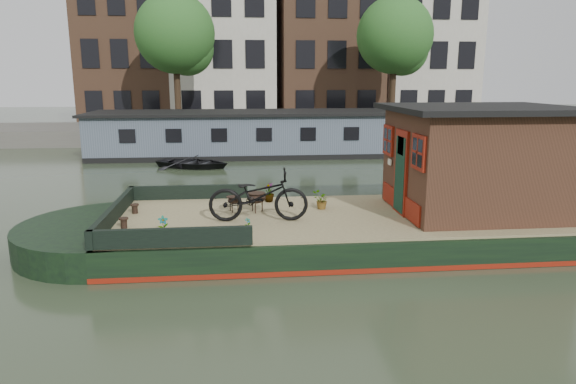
{
  "coord_description": "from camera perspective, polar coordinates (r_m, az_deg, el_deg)",
  "views": [
    {
      "loc": [
        -3.27,
        -11.05,
        3.67
      ],
      "look_at": [
        -2.09,
        0.5,
        1.09
      ],
      "focal_mm": 32.0,
      "sensor_mm": 36.0,
      "label": 1
    }
  ],
  "objects": [
    {
      "name": "tree_left",
      "position": [
        30.36,
        -12.14,
        16.45
      ],
      "size": [
        4.4,
        4.4,
        7.4
      ],
      "color": "#332316",
      "rests_on": "quay"
    },
    {
      "name": "bicycle",
      "position": [
        11.01,
        -3.31,
        -0.4
      ],
      "size": [
        2.17,
        0.85,
        1.12
      ],
      "primitive_type": "imported",
      "rotation": [
        0.0,
        0.0,
        1.52
      ],
      "color": "black",
      "rests_on": "houseboat_deck"
    },
    {
      "name": "brazier_rear",
      "position": [
        11.92,
        -6.09,
        -1.33
      ],
      "size": [
        0.34,
        0.34,
        0.36
      ],
      "primitive_type": null,
      "rotation": [
        0.0,
        0.0,
        -0.03
      ],
      "color": "black",
      "rests_on": "houseboat_deck"
    },
    {
      "name": "potted_plant_d",
      "position": [
        12.8,
        -2.14,
        -0.03
      ],
      "size": [
        0.33,
        0.33,
        0.48
      ],
      "primitive_type": "imported",
      "rotation": [
        0.0,
        0.0,
        4.99
      ],
      "color": "maroon",
      "rests_on": "houseboat_deck"
    },
    {
      "name": "potted_plant_e",
      "position": [
        10.45,
        -4.49,
        -3.56
      ],
      "size": [
        0.16,
        0.16,
        0.26
      ],
      "primitive_type": "imported",
      "rotation": [
        0.0,
        0.0,
        0.71
      ],
      "color": "maroon",
      "rests_on": "houseboat_deck"
    },
    {
      "name": "potted_plant_a",
      "position": [
        10.37,
        -13.69,
        -3.64
      ],
      "size": [
        0.23,
        0.19,
        0.39
      ],
      "primitive_type": "imported",
      "rotation": [
        0.0,
        0.0,
        0.29
      ],
      "color": "brown",
      "rests_on": "houseboat_deck"
    },
    {
      "name": "cabin",
      "position": [
        12.45,
        20.27,
        3.48
      ],
      "size": [
        4.0,
        3.5,
        2.42
      ],
      "color": "black",
      "rests_on": "houseboat_deck"
    },
    {
      "name": "tree_right",
      "position": [
        31.64,
        11.99,
        16.29
      ],
      "size": [
        4.4,
        4.4,
        7.4
      ],
      "color": "#332316",
      "rests_on": "quay"
    },
    {
      "name": "dinghy",
      "position": [
        21.94,
        -10.48,
        3.54
      ],
      "size": [
        3.72,
        3.24,
        0.64
      ],
      "primitive_type": "imported",
      "rotation": [
        0.0,
        0.0,
        1.18
      ],
      "color": "black",
      "rests_on": "ground"
    },
    {
      "name": "bollard_port",
      "position": [
        12.22,
        -16.66,
        -1.79
      ],
      "size": [
        0.19,
        0.19,
        0.22
      ],
      "primitive_type": "cylinder",
      "color": "black",
      "rests_on": "houseboat_deck"
    },
    {
      "name": "brazier_front",
      "position": [
        11.83,
        -3.51,
        -1.14
      ],
      "size": [
        0.54,
        0.54,
        0.46
      ],
      "primitive_type": null,
      "rotation": [
        0.0,
        0.0,
        -0.34
      ],
      "color": "black",
      "rests_on": "houseboat_deck"
    },
    {
      "name": "bow_bulwark",
      "position": [
        11.55,
        -14.61,
        -2.14
      ],
      "size": [
        3.0,
        4.0,
        0.35
      ],
      "color": "black",
      "rests_on": "houseboat_deck"
    },
    {
      "name": "quay",
      "position": [
        31.88,
        0.1,
        6.72
      ],
      "size": [
        60.0,
        6.0,
        0.9
      ],
      "primitive_type": "cube",
      "color": "#47443F",
      "rests_on": "ground"
    },
    {
      "name": "houseboat_deck",
      "position": [
        11.92,
        10.31,
        -2.48
      ],
      "size": [
        11.8,
        3.8,
        0.05
      ],
      "primitive_type": "cube",
      "color": "#978B5D",
      "rests_on": "houseboat_hull"
    },
    {
      "name": "townhouse_row",
      "position": [
        38.93,
        -0.78,
        18.75
      ],
      "size": [
        27.25,
        8.0,
        16.5
      ],
      "color": "brown",
      "rests_on": "ground"
    },
    {
      "name": "potted_plant_c",
      "position": [
        12.09,
        3.71,
        -0.92
      ],
      "size": [
        0.49,
        0.47,
        0.43
      ],
      "primitive_type": "imported",
      "rotation": [
        0.0,
        0.0,
        3.6
      ],
      "color": "maroon",
      "rests_on": "houseboat_deck"
    },
    {
      "name": "ground",
      "position": [
        12.09,
        10.19,
        -5.34
      ],
      "size": [
        120.0,
        120.0,
        0.0
      ],
      "primitive_type": "plane",
      "color": "#293622",
      "rests_on": "ground"
    },
    {
      "name": "far_houseboat",
      "position": [
        25.41,
        1.62,
        6.42
      ],
      "size": [
        20.4,
        4.4,
        2.11
      ],
      "color": "#4C5666",
      "rests_on": "ground"
    },
    {
      "name": "houseboat_hull",
      "position": [
        11.72,
        3.95,
        -4.34
      ],
      "size": [
        14.01,
        4.02,
        0.6
      ],
      "color": "black",
      "rests_on": "ground"
    },
    {
      "name": "bollard_stbd",
      "position": [
        11.08,
        -17.78,
        -3.3
      ],
      "size": [
        0.19,
        0.19,
        0.22
      ],
      "primitive_type": "cylinder",
      "color": "black",
      "rests_on": "houseboat_deck"
    }
  ]
}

